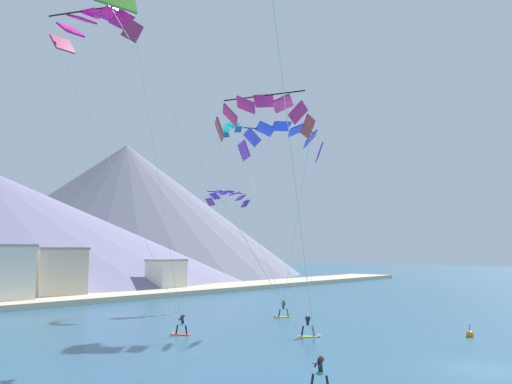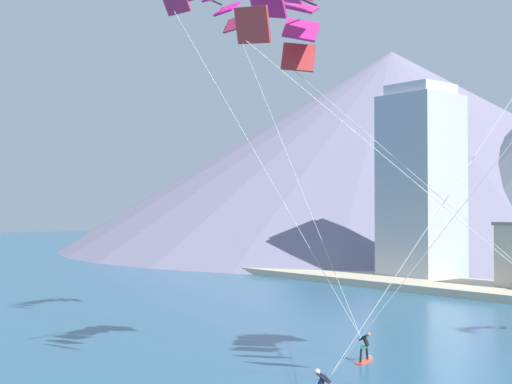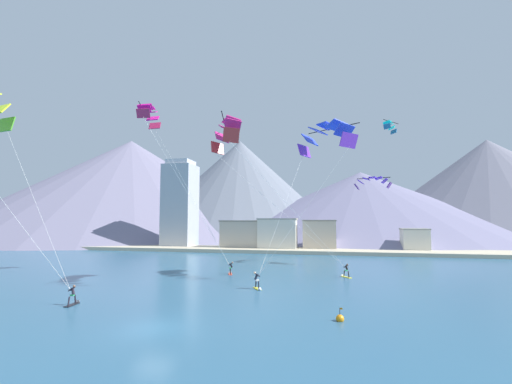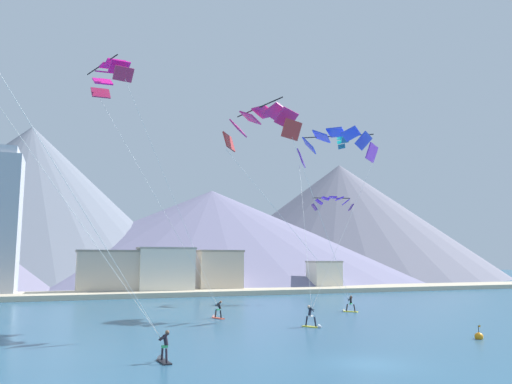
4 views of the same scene
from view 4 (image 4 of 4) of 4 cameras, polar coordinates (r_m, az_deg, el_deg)
ground_plane at (r=27.33m, az=12.32°, el=-18.64°), size 400.00×400.00×0.00m
kitesurfer_near_lead at (r=46.40m, az=-4.48°, el=-13.64°), size 0.93×1.78×1.64m
kitesurfer_near_trail at (r=27.59m, az=-10.54°, el=-17.57°), size 0.59×1.77×1.70m
kitesurfer_mid_center at (r=40.50m, az=6.51°, el=-14.35°), size 1.25×1.69×1.78m
kitesurfer_far_left at (r=52.74m, az=10.54°, el=-12.79°), size 1.38×1.62×1.70m
parafoil_kite_near_lead at (r=44.15m, az=-16.21°, el=12.63°), size 11.95×6.39×20.12m
parafoil_kite_mid_center at (r=51.54m, az=9.12°, el=5.53°), size 10.65×10.74×17.08m
parafoil_kite_far_left at (r=41.61m, az=0.69°, el=7.81°), size 15.19×10.80×16.49m
parafoil_kite_distant_high_outer at (r=64.97m, az=8.73°, el=-1.10°), size 5.50×2.86×1.83m
parafoil_kite_distant_low_drift at (r=70.04m, az=9.81°, el=5.98°), size 2.88×4.49×1.68m
race_marker_buoy at (r=37.62m, az=24.12°, el=-14.86°), size 0.56×0.56×1.02m
shoreline_strip at (r=76.37m, az=-10.19°, el=-11.29°), size 180.00×10.00×0.70m
shore_building_harbour_front at (r=77.14m, az=-16.35°, el=-8.84°), size 9.78×5.01×6.64m
shore_building_promenade_mid at (r=88.97m, az=7.80°, el=-9.41°), size 5.31×4.22×5.01m
shore_building_quay_east at (r=81.67m, az=-4.36°, el=-9.01°), size 7.25×5.60×6.75m
shore_building_quay_west at (r=77.32m, az=-10.28°, el=-8.86°), size 8.53×4.25×7.09m
mountain_peak_west_ridge at (r=132.68m, az=-24.60°, el=-1.11°), size 81.31×81.31×37.84m
mountain_peak_central_summit at (r=159.60m, az=9.64°, el=-3.17°), size 95.41×95.41×35.22m
mountain_peak_east_shoulder at (r=134.30m, az=-5.11°, el=-4.88°), size 109.30×109.30×23.69m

